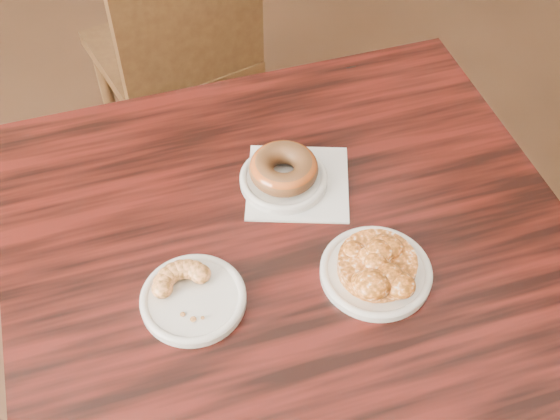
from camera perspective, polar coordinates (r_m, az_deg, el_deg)
floor at (r=1.83m, az=2.73°, el=-12.27°), size 5.00×5.00×0.00m
cafe_table at (r=1.39m, az=1.30°, el=-13.09°), size 1.11×1.11×0.75m
chair_far at (r=1.94m, az=-8.90°, el=12.53°), size 0.44×0.44×0.90m
napkin at (r=1.16m, az=1.46°, el=2.21°), size 0.23×0.23×0.00m
plate_donut at (r=1.16m, az=0.30°, el=2.51°), size 0.15×0.15×0.01m
plate_cruller at (r=1.03m, az=-7.06°, el=-7.21°), size 0.15×0.15×0.01m
plate_fritter at (r=1.06m, az=7.78°, el=-5.04°), size 0.17×0.17×0.01m
glazed_donut at (r=1.14m, az=0.30°, el=3.39°), size 0.11×0.11×0.04m
apple_fritter at (r=1.04m, az=7.93°, el=-4.25°), size 0.16×0.16×0.04m
cruller_fragment at (r=1.01m, az=-7.17°, el=-6.60°), size 0.10×0.10×0.03m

